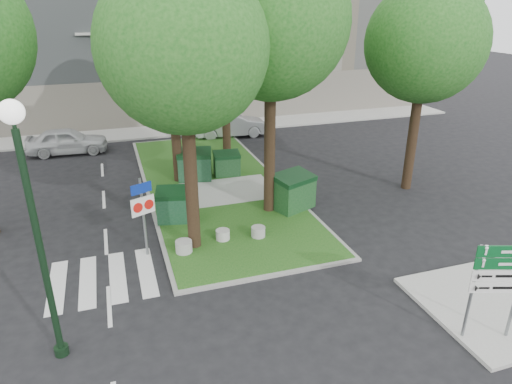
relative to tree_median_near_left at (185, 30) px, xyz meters
name	(u,v)px	position (x,y,z in m)	size (l,w,h in m)	color
ground	(257,278)	(1.41, -2.56, -7.32)	(120.00, 120.00, 0.00)	black
median_island	(214,185)	(1.91, 5.44, -7.26)	(6.00, 16.00, 0.12)	#174E16
median_kerb	(214,185)	(1.91, 5.44, -7.27)	(6.30, 16.30, 0.10)	gray
sidewalk_corner	(508,302)	(7.91, -6.06, -7.26)	(5.00, 4.00, 0.12)	#999993
building_sidewalk	(171,130)	(1.41, 15.94, -7.26)	(42.00, 3.00, 0.12)	#999993
zebra_crossing	(132,274)	(-2.34, -1.06, -7.31)	(5.00, 3.00, 0.01)	silver
apartment_building	(148,2)	(1.41, 23.44, 0.68)	(41.00, 12.00, 16.00)	tan
tree_median_near_left	(185,30)	(0.00, 0.00, 0.00)	(5.20, 5.20, 10.53)	black
tree_median_near_right	(273,4)	(3.50, 2.00, 0.67)	(5.60, 5.60, 11.46)	black
tree_median_mid	(170,29)	(0.50, 6.50, -0.34)	(4.80, 4.80, 9.99)	black
tree_street_right	(428,30)	(10.50, 2.50, -0.33)	(5.00, 5.00, 10.06)	black
dumpster_a	(175,205)	(-0.39, 2.19, -6.56)	(1.60, 1.27, 1.32)	#0F381E
dumpster_b	(195,165)	(1.21, 6.37, -6.48)	(1.82, 1.47, 1.49)	#10371D
dumpster_c	(227,164)	(2.81, 6.45, -6.63)	(1.36, 1.02, 1.19)	#103515
dumpster_d	(293,191)	(4.41, 1.78, -6.46)	(1.97, 1.69, 1.54)	#123C16
bollard_left	(184,246)	(-0.53, -0.40, -6.99)	(0.58, 0.58, 0.41)	#9B9A96
bollard_right	(258,232)	(2.26, -0.13, -7.01)	(0.52, 0.52, 0.37)	#9B9A96
bollard_mid	(223,235)	(0.96, 0.06, -7.02)	(0.50, 0.50, 0.36)	#AFAEAA
litter_bin	(227,143)	(3.94, 10.70, -6.88)	(0.36, 0.36, 0.63)	yellow
street_lamp	(32,209)	(-4.26, -4.21, -3.33)	(0.51, 0.51, 6.34)	black
traffic_sign_pole	(143,207)	(-1.74, 0.02, -5.50)	(0.79, 0.39, 2.82)	slate
directional_sign	(498,277)	(6.11, -7.05, -5.43)	(1.28, 0.46, 2.66)	slate
car_white	(67,141)	(-4.85, 12.94, -6.57)	(1.76, 4.36, 1.49)	silver
car_silver	(230,125)	(4.91, 13.46, -6.54)	(1.65, 4.73, 1.56)	#AAAEB2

